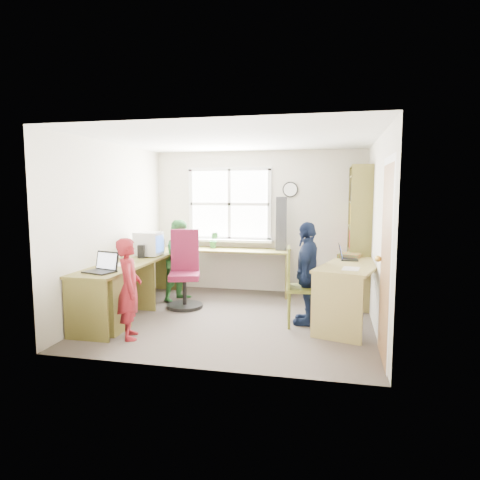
{
  "coord_description": "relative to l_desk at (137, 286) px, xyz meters",
  "views": [
    {
      "loc": [
        1.26,
        -5.52,
        1.74
      ],
      "look_at": [
        0.0,
        0.25,
        1.05
      ],
      "focal_mm": 32.0,
      "sensor_mm": 36.0,
      "label": 1
    }
  ],
  "objects": [
    {
      "name": "person_navy",
      "position": [
        2.26,
        0.28,
        0.21
      ],
      "size": [
        0.38,
        0.81,
        1.34
      ],
      "primitive_type": "imported",
      "rotation": [
        0.0,
        0.0,
        -1.64
      ],
      "color": "#141F3F",
      "rests_on": "ground"
    },
    {
      "name": "person_green",
      "position": [
        0.24,
        1.08,
        0.18
      ],
      "size": [
        0.7,
        0.77,
        1.28
      ],
      "primitive_type": "imported",
      "rotation": [
        0.0,
        0.0,
        1.15
      ],
      "color": "#327F38",
      "rests_on": "ground"
    },
    {
      "name": "paper_a",
      "position": [
        -0.17,
        -0.06,
        0.3
      ],
      "size": [
        0.24,
        0.33,
        0.0
      ],
      "rotation": [
        0.0,
        0.0,
        0.08
      ],
      "color": "beige",
      "rests_on": "l_desk"
    },
    {
      "name": "cd_tower",
      "position": [
        1.73,
        1.78,
        0.74
      ],
      "size": [
        0.19,
        0.17,
        0.88
      ],
      "rotation": [
        0.0,
        0.0,
        0.1
      ],
      "color": "black",
      "rests_on": "l_desk"
    },
    {
      "name": "swivel_chair",
      "position": [
        0.42,
        0.72,
        0.04
      ],
      "size": [
        0.66,
        0.66,
        1.15
      ],
      "rotation": [
        0.0,
        0.0,
        0.27
      ],
      "color": "black",
      "rests_on": "ground"
    },
    {
      "name": "laptop_right",
      "position": [
        2.75,
        0.65,
        0.4
      ],
      "size": [
        0.27,
        0.32,
        0.21
      ],
      "rotation": [
        0.0,
        0.0,
        1.6
      ],
      "color": "black",
      "rests_on": "right_desk"
    },
    {
      "name": "bookshelf",
      "position": [
        2.96,
        1.47,
        0.55
      ],
      "size": [
        0.3,
        1.02,
        2.1
      ],
      "color": "brown",
      "rests_on": "ground"
    },
    {
      "name": "crt_monitor",
      "position": [
        -0.15,
        0.72,
        0.48
      ],
      "size": [
        0.37,
        0.33,
        0.36
      ],
      "rotation": [
        0.0,
        0.0,
        0.0
      ],
      "color": "silver",
      "rests_on": "l_desk"
    },
    {
      "name": "right_desk",
      "position": [
        2.82,
        0.32,
        0.13
      ],
      "size": [
        1.02,
        1.52,
        0.81
      ],
      "rotation": [
        0.0,
        0.0,
        -0.29
      ],
      "color": "#9D8E4E",
      "rests_on": "ground"
    },
    {
      "name": "game_box",
      "position": [
        2.81,
        0.85,
        0.38
      ],
      "size": [
        0.35,
        0.35,
        0.06
      ],
      "rotation": [
        0.0,
        0.0,
        -0.25
      ],
      "color": "red",
      "rests_on": "right_desk"
    },
    {
      "name": "potted_plant",
      "position": [
        0.58,
        1.76,
        0.43
      ],
      "size": [
        0.16,
        0.13,
        0.28
      ],
      "primitive_type": "imported",
      "rotation": [
        0.0,
        0.0,
        -0.04
      ],
      "color": "#317C40",
      "rests_on": "l_desk"
    },
    {
      "name": "laptop_left",
      "position": [
        -0.16,
        -0.59,
        0.35
      ],
      "size": [
        0.42,
        0.38,
        0.24
      ],
      "rotation": [
        0.0,
        0.0,
        -0.28
      ],
      "color": "black",
      "rests_on": "l_desk"
    },
    {
      "name": "speaker_b",
      "position": [
        -0.15,
        1.18,
        0.39
      ],
      "size": [
        0.1,
        0.1,
        0.2
      ],
      "rotation": [
        0.0,
        0.0,
        0.05
      ],
      "color": "black",
      "rests_on": "l_desk"
    },
    {
      "name": "paper_b",
      "position": [
        2.79,
        -0.04,
        0.35
      ],
      "size": [
        0.23,
        0.3,
        0.0
      ],
      "rotation": [
        0.0,
        0.0,
        -0.13
      ],
      "color": "beige",
      "rests_on": "right_desk"
    },
    {
      "name": "room",
      "position": [
        1.32,
        0.38,
        0.76
      ],
      "size": [
        3.64,
        3.44,
        2.44
      ],
      "color": "#463D37",
      "rests_on": "ground"
    },
    {
      "name": "speaker_a",
      "position": [
        -0.18,
        0.52,
        0.39
      ],
      "size": [
        0.11,
        0.11,
        0.19
      ],
      "rotation": [
        0.0,
        0.0,
        0.23
      ],
      "color": "black",
      "rests_on": "l_desk"
    },
    {
      "name": "person_red",
      "position": [
        0.25,
        -0.72,
        0.14
      ],
      "size": [
        0.44,
        0.51,
        1.19
      ],
      "primitive_type": "imported",
      "rotation": [
        0.0,
        0.0,
        2.0
      ],
      "color": "maroon",
      "rests_on": "ground"
    },
    {
      "name": "l_desk",
      "position": [
        0.0,
        0.0,
        0.0
      ],
      "size": [
        2.38,
        2.95,
        0.75
      ],
      "color": "brown",
      "rests_on": "ground"
    },
    {
      "name": "wooden_chair",
      "position": [
        2.15,
        0.19,
        0.1
      ],
      "size": [
        0.49,
        0.49,
        1.02
      ],
      "rotation": [
        0.0,
        0.0,
        0.11
      ],
      "color": "#5D6220",
      "rests_on": "ground"
    }
  ]
}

